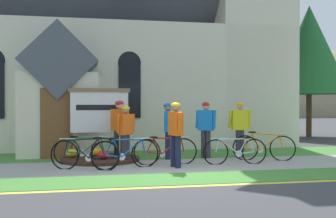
{
  "coord_description": "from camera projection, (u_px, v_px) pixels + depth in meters",
  "views": [
    {
      "loc": [
        -1.88,
        -9.21,
        1.63
      ],
      "look_at": [
        0.6,
        3.63,
        1.47
      ],
      "focal_mm": 44.1,
      "sensor_mm": 36.0,
      "label": 1
    }
  ],
  "objects": [
    {
      "name": "cyclist_in_red_jersey",
      "position": [
        176.0,
        130.0,
        10.51
      ],
      "size": [
        0.32,
        0.77,
        1.67
      ],
      "color": "#191E38",
      "rests_on": "ground"
    },
    {
      "name": "bicycle_blue",
      "position": [
        125.0,
        153.0,
        10.4
      ],
      "size": [
        1.74,
        0.38,
        0.81
      ],
      "color": "black",
      "rests_on": "ground"
    },
    {
      "name": "ground",
      "position": [
        148.0,
        154.0,
        13.34
      ],
      "size": [
        140.0,
        140.0,
        0.0
      ],
      "primitive_type": "plane",
      "color": "#3D3D3F"
    },
    {
      "name": "grass_verge",
      "position": [
        155.0,
        179.0,
        8.89
      ],
      "size": [
        32.0,
        1.44,
        0.01
      ],
      "primitive_type": "cube",
      "color": "#427F33",
      "rests_on": "ground"
    },
    {
      "name": "roadside_conifer",
      "position": [
        309.0,
        50.0,
        20.27
      ],
      "size": [
        3.82,
        3.82,
        6.48
      ],
      "color": "#4C3823",
      "rests_on": "ground"
    },
    {
      "name": "bicycle_black",
      "position": [
        235.0,
        151.0,
        11.11
      ],
      "size": [
        1.78,
        0.13,
        0.76
      ],
      "color": "black",
      "rests_on": "ground"
    },
    {
      "name": "sidewalk_slab",
      "position": [
        143.0,
        166.0,
        10.73
      ],
      "size": [
        32.0,
        2.33,
        0.01
      ],
      "primitive_type": "cube",
      "color": "#99968E",
      "rests_on": "ground"
    },
    {
      "name": "cyclist_in_white_jersey",
      "position": [
        240.0,
        125.0,
        12.5
      ],
      "size": [
        0.65,
        0.35,
        1.7
      ],
      "color": "#2D2D33",
      "rests_on": "ground"
    },
    {
      "name": "bicycle_orange",
      "position": [
        85.0,
        154.0,
        10.15
      ],
      "size": [
        1.69,
        0.7,
        0.85
      ],
      "color": "black",
      "rests_on": "ground"
    },
    {
      "name": "bicycle_white",
      "position": [
        264.0,
        147.0,
        11.87
      ],
      "size": [
        1.7,
        0.62,
        0.86
      ],
      "color": "black",
      "rests_on": "ground"
    },
    {
      "name": "bicycle_green",
      "position": [
        85.0,
        150.0,
        11.25
      ],
      "size": [
        1.69,
        0.34,
        0.79
      ],
      "color": "black",
      "rests_on": "ground"
    },
    {
      "name": "church_sign",
      "position": [
        100.0,
        113.0,
        12.25
      ],
      "size": [
        1.82,
        0.16,
        2.1
      ],
      "color": "#7F6047",
      "rests_on": "ground"
    },
    {
      "name": "cyclist_in_yellow_jersey",
      "position": [
        120.0,
        125.0,
        11.82
      ],
      "size": [
        0.5,
        0.57,
        1.73
      ],
      "color": "#2D2D33",
      "rests_on": "ground"
    },
    {
      "name": "cyclist_in_blue_jersey",
      "position": [
        206.0,
        125.0,
        12.36
      ],
      "size": [
        0.5,
        0.61,
        1.69
      ],
      "color": "#2D2D33",
      "rests_on": "ground"
    },
    {
      "name": "church_building",
      "position": [
        129.0,
        39.0,
        18.52
      ],
      "size": [
        13.27,
        11.06,
        12.93
      ],
      "color": "beige",
      "rests_on": "ground"
    },
    {
      "name": "distant_hill",
      "position": [
        171.0,
        114.0,
        67.62
      ],
      "size": [
        109.02,
        44.28,
        24.56
      ],
      "primitive_type": "ellipsoid",
      "color": "#847A5B",
      "rests_on": "ground"
    },
    {
      "name": "flower_bed",
      "position": [
        100.0,
        158.0,
        11.78
      ],
      "size": [
        2.25,
        2.25,
        0.34
      ],
      "color": "#382319",
      "rests_on": "ground"
    },
    {
      "name": "cyclist_in_green_jersey",
      "position": [
        126.0,
        130.0,
        11.37
      ],
      "size": [
        0.53,
        0.52,
        1.58
      ],
      "color": "#2D2D33",
      "rests_on": "ground"
    },
    {
      "name": "bicycle_yellow",
      "position": [
        165.0,
        151.0,
        11.06
      ],
      "size": [
        1.73,
        0.1,
        0.78
      ],
      "color": "black",
      "rests_on": "ground"
    },
    {
      "name": "church_lawn",
      "position": [
        133.0,
        155.0,
        13.08
      ],
      "size": [
        24.0,
        2.45,
        0.01
      ],
      "primitive_type": "cube",
      "color": "#427F33",
      "rests_on": "ground"
    },
    {
      "name": "cyclist_in_orange_jersey",
      "position": [
        168.0,
        127.0,
        12.12
      ],
      "size": [
        0.31,
        0.71,
        1.65
      ],
      "color": "#191E38",
      "rests_on": "ground"
    },
    {
      "name": "curb_paint_stripe",
      "position": [
        162.0,
        187.0,
        8.03
      ],
      "size": [
        28.0,
        0.16,
        0.01
      ],
      "primitive_type": "cube",
      "color": "yellow",
      "rests_on": "ground"
    }
  ]
}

